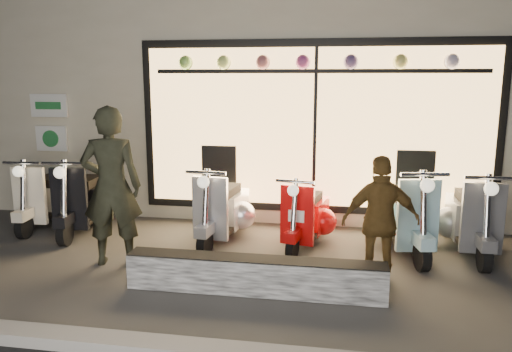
{
  "coord_description": "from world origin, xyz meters",
  "views": [
    {
      "loc": [
        1.19,
        -5.67,
        2.32
      ],
      "look_at": [
        0.12,
        0.6,
        1.05
      ],
      "focal_mm": 35.0,
      "sensor_mm": 36.0,
      "label": 1
    }
  ],
  "objects_px": {
    "woman": "(381,221)",
    "scooter_red": "(307,216)",
    "man": "(112,187)",
    "graffiti_barrier": "(255,275)",
    "scooter_silver": "(224,209)"
  },
  "relations": [
    {
      "from": "woman",
      "to": "scooter_red",
      "type": "bearing_deg",
      "value": -62.88
    },
    {
      "from": "scooter_red",
      "to": "man",
      "type": "bearing_deg",
      "value": -141.78
    },
    {
      "from": "woman",
      "to": "man",
      "type": "bearing_deg",
      "value": -9.36
    },
    {
      "from": "woman",
      "to": "graffiti_barrier",
      "type": "bearing_deg",
      "value": 12.08
    },
    {
      "from": "scooter_red",
      "to": "woman",
      "type": "bearing_deg",
      "value": -44.03
    },
    {
      "from": "graffiti_barrier",
      "to": "woman",
      "type": "bearing_deg",
      "value": 19.81
    },
    {
      "from": "scooter_silver",
      "to": "graffiti_barrier",
      "type": "bearing_deg",
      "value": -61.15
    },
    {
      "from": "scooter_silver",
      "to": "scooter_red",
      "type": "height_order",
      "value": "scooter_silver"
    },
    {
      "from": "graffiti_barrier",
      "to": "scooter_red",
      "type": "distance_m",
      "value": 1.84
    },
    {
      "from": "scooter_silver",
      "to": "man",
      "type": "height_order",
      "value": "man"
    },
    {
      "from": "graffiti_barrier",
      "to": "scooter_silver",
      "type": "bearing_deg",
      "value": 112.94
    },
    {
      "from": "scooter_silver",
      "to": "scooter_red",
      "type": "distance_m",
      "value": 1.2
    },
    {
      "from": "scooter_red",
      "to": "woman",
      "type": "xyz_separation_m",
      "value": [
        0.9,
        -1.29,
        0.34
      ]
    },
    {
      "from": "graffiti_barrier",
      "to": "woman",
      "type": "relative_size",
      "value": 1.91
    },
    {
      "from": "scooter_red",
      "to": "man",
      "type": "xyz_separation_m",
      "value": [
        -2.34,
        -1.2,
        0.59
      ]
    }
  ]
}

